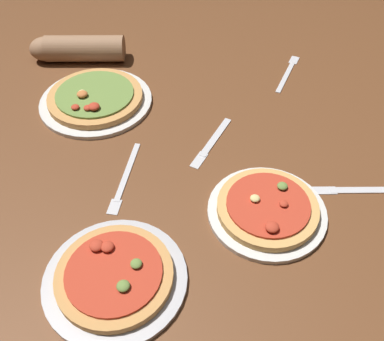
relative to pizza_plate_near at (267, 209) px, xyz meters
name	(u,v)px	position (x,y,z in m)	size (l,w,h in m)	color
ground_plane	(192,180)	(-0.14, 0.14, -0.03)	(2.40, 2.40, 0.03)	brown
pizza_plate_near	(267,209)	(0.00, 0.00, 0.00)	(0.26, 0.26, 0.05)	silver
pizza_plate_far	(95,99)	(-0.35, 0.48, 0.00)	(0.32, 0.32, 0.05)	silver
pizza_plate_side	(115,277)	(-0.34, -0.10, 0.00)	(0.28, 0.28, 0.05)	#B2B2B7
fork_left	(125,178)	(-0.30, 0.17, -0.01)	(0.10, 0.22, 0.01)	silver
knife_right	(360,190)	(0.23, 0.02, -0.01)	(0.23, 0.06, 0.01)	silver
fork_spare	(288,72)	(0.24, 0.51, -0.01)	(0.14, 0.19, 0.01)	silver
knife_spare	(212,142)	(-0.07, 0.25, -0.01)	(0.15, 0.18, 0.01)	silver
diner_arm	(75,49)	(-0.40, 0.72, 0.02)	(0.30, 0.13, 0.08)	#936B4C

